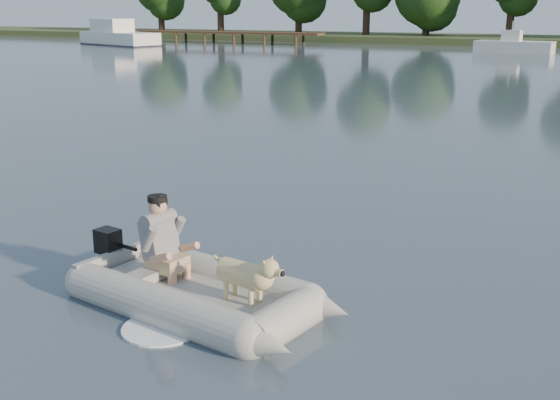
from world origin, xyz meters
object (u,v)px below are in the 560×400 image
at_px(dog, 243,278).
at_px(cabin_cruiser, 119,32).
at_px(motorboat, 515,38).
at_px(man, 160,235).
at_px(dinghy, 199,262).
at_px(dock, 228,37).

relative_size(dog, cabin_cruiser, 0.10).
bearing_deg(motorboat, man, -82.50).
bearing_deg(motorboat, dinghy, -81.74).
distance_m(dock, dog, 58.48).
bearing_deg(cabin_cruiser, dog, -32.67).
height_order(man, dog, man).
distance_m(dog, motorboat, 48.00).
bearing_deg(dog, dock, 130.56).
xyz_separation_m(dinghy, motorboat, (-0.95, 47.88, 0.52)).
bearing_deg(man, dinghy, -4.24).
xyz_separation_m(dock, motorboat, (25.33, -3.96, 0.56)).
bearing_deg(dog, cabin_cruiser, 140.15).
relative_size(man, cabin_cruiser, 0.12).
bearing_deg(cabin_cruiser, dinghy, -33.11).
distance_m(dog, cabin_cruiser, 56.65).
xyz_separation_m(dinghy, dog, (0.61, -0.09, -0.07)).
distance_m(man, dog, 1.31).
bearing_deg(dinghy, dock, 130.07).
bearing_deg(motorboat, dog, -81.02).
bearing_deg(dock, dinghy, -63.12).
bearing_deg(dinghy, man, 175.76).
xyz_separation_m(dock, man, (25.63, -51.64, 0.22)).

